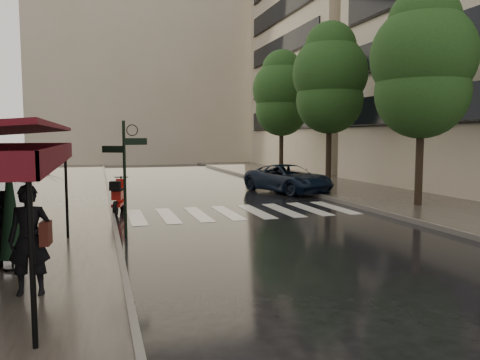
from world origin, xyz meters
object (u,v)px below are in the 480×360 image
pedestrian_terrace (4,228)px  scooter (118,197)px  parked_car (288,179)px  pedestrian_with_umbrella (28,192)px  parasol_back (10,206)px

pedestrian_terrace → scooter: bearing=-112.0°
pedestrian_terrace → parked_car: pedestrian_terrace is taller
scooter → parked_car: bearing=38.4°
pedestrian_with_umbrella → scooter: size_ratio=1.36×
pedestrian_with_umbrella → pedestrian_terrace: 2.34m
pedestrian_with_umbrella → pedestrian_terrace: (-0.74, 2.02, -0.93)m
pedestrian_terrace → parasol_back: bearing=116.4°
scooter → pedestrian_terrace: bearing=-98.3°
pedestrian_with_umbrella → parasol_back: (-0.55, 1.66, -0.44)m
pedestrian_with_umbrella → scooter: (1.73, 8.64, -1.23)m
scooter → parked_car: parked_car is taller
parked_car → parasol_back: size_ratio=2.09×
pedestrian_with_umbrella → parasol_back: pedestrian_with_umbrella is taller
pedestrian_with_umbrella → parked_car: bearing=58.1°
parked_car → pedestrian_with_umbrella: bearing=-145.9°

